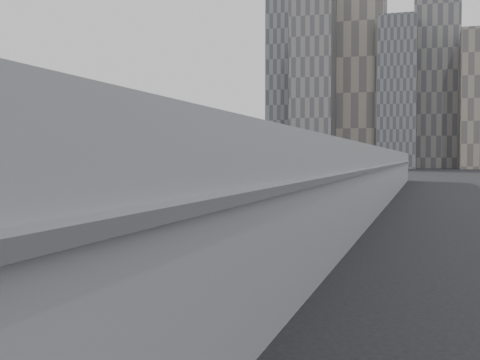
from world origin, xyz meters
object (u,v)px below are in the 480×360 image
at_px(bus_3, 236,191).
at_px(bus_6, 304,180).
at_px(street_lamp_far, 275,160).
at_px(bus_2, 189,202).
at_px(bus_1, 125,215).
at_px(bus_0, 6,234).
at_px(bus_4, 273,187).
at_px(bus_5, 292,183).
at_px(street_lamp_near, 148,162).
at_px(shipping_container, 293,178).
at_px(suv, 318,177).
at_px(bus_7, 322,178).

xyz_separation_m(bus_3, bus_6, (0.20, 40.52, -0.14)).
bearing_deg(street_lamp_far, bus_2, -83.79).
relative_size(bus_1, bus_2, 1.01).
distance_m(bus_1, bus_2, 13.33).
bearing_deg(bus_0, bus_4, 92.73).
height_order(bus_0, bus_3, bus_3).
distance_m(bus_3, bus_5, 27.41).
height_order(bus_1, bus_2, bus_1).
distance_m(bus_4, bus_6, 25.85).
bearing_deg(street_lamp_near, bus_4, 73.19).
bearing_deg(bus_4, bus_0, -90.05).
distance_m(street_lamp_near, shipping_container, 76.66).
height_order(bus_1, street_lamp_far, street_lamp_far).
bearing_deg(bus_2, bus_0, -95.42).
distance_m(bus_1, bus_5, 55.97).
xyz_separation_m(bus_6, suv, (-5.31, 45.10, -0.87)).
relative_size(bus_0, street_lamp_far, 1.41).
bearing_deg(bus_5, bus_6, 88.47).
distance_m(bus_2, street_lamp_far, 59.75).
relative_size(bus_4, street_lamp_far, 1.41).
bearing_deg(bus_3, street_lamp_far, 101.49).
relative_size(bus_3, street_lamp_far, 1.52).
xyz_separation_m(bus_3, suv, (-5.11, 85.62, -1.01)).
xyz_separation_m(bus_2, bus_5, (0.44, 42.64, 0.18)).
distance_m(bus_0, suv, 126.07).
height_order(bus_7, street_lamp_near, street_lamp_near).
bearing_deg(bus_7, bus_3, -88.14).
relative_size(bus_2, bus_4, 0.96).
distance_m(bus_7, street_lamp_far, 13.94).
xyz_separation_m(bus_3, bus_4, (0.81, 14.68, -0.12)).
xyz_separation_m(bus_1, bus_7, (0.13, 84.06, -0.02)).
xyz_separation_m(bus_0, bus_3, (0.17, 40.35, 0.13)).
distance_m(bus_0, street_lamp_far, 84.68).
height_order(bus_3, suv, bus_3).
bearing_deg(bus_6, bus_1, -87.61).
bearing_deg(bus_0, bus_1, 89.50).
bearing_deg(street_lamp_far, bus_0, -85.95).
bearing_deg(bus_2, bus_4, 84.73).
height_order(bus_0, bus_6, bus_0).
xyz_separation_m(street_lamp_far, suv, (1.03, 41.59, -4.60)).
height_order(bus_2, bus_4, bus_4).
xyz_separation_m(bus_2, street_lamp_far, (-6.45, 59.28, 3.79)).
bearing_deg(shipping_container, street_lamp_near, -90.00).
bearing_deg(shipping_container, bus_5, -78.78).
distance_m(bus_0, bus_7, 95.85).
bearing_deg(bus_7, shipping_container, 129.49).
xyz_separation_m(street_lamp_near, suv, (1.49, 95.49, -4.57)).
relative_size(bus_2, street_lamp_far, 1.35).
distance_m(street_lamp_near, street_lamp_far, 53.90).
relative_size(bus_7, street_lamp_near, 1.35).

